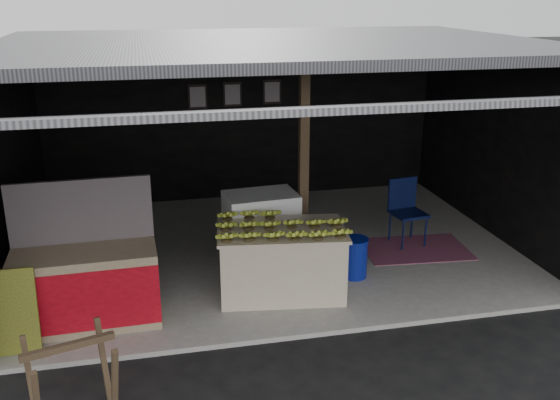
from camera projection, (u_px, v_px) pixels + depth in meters
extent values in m
plane|color=black|center=(319.00, 337.00, 6.91)|extent=(80.00, 80.00, 0.00)
cube|color=gray|center=(273.00, 248.00, 9.21)|extent=(7.00, 5.00, 0.06)
cube|color=black|center=(243.00, 117.00, 11.04)|extent=(7.00, 0.15, 2.90)
cube|color=black|center=(6.00, 165.00, 8.01)|extent=(0.15, 5.00, 2.90)
cube|color=black|center=(498.00, 138.00, 9.45)|extent=(0.15, 5.00, 2.90)
cube|color=#232326|center=(272.00, 45.00, 8.26)|extent=(7.20, 5.20, 0.12)
cube|color=#232326|center=(357.00, 108.00, 5.15)|extent=(7.40, 2.47, 0.48)
cube|color=brown|center=(304.00, 162.00, 8.25)|extent=(0.12, 0.12, 2.85)
cube|color=beige|center=(282.00, 262.00, 7.67)|extent=(1.59, 1.08, 0.81)
cube|color=beige|center=(282.00, 230.00, 7.53)|extent=(1.66, 1.15, 0.04)
cube|color=white|center=(261.00, 230.00, 8.37)|extent=(0.99, 0.71, 1.04)
cube|color=navy|center=(266.00, 236.00, 8.06)|extent=(0.73, 0.08, 0.31)
cube|color=#B21414|center=(266.00, 261.00, 8.18)|extent=(0.47, 0.06, 0.10)
cube|color=#998466|center=(87.00, 288.00, 6.95)|extent=(1.59, 0.73, 0.88)
cube|color=red|center=(85.00, 302.00, 6.62)|extent=(1.56, 0.07, 0.69)
cube|color=white|center=(85.00, 303.00, 6.62)|extent=(0.53, 0.03, 0.18)
cube|color=#191E4C|center=(82.00, 211.00, 6.96)|extent=(1.57, 0.10, 0.73)
cube|color=black|center=(6.00, 313.00, 6.36)|extent=(0.62, 0.15, 0.93)
cube|color=brown|center=(115.00, 382.00, 5.45)|extent=(0.13, 0.30, 0.78)
cube|color=brown|center=(30.00, 380.00, 5.47)|extent=(0.13, 0.30, 0.78)
cube|color=brown|center=(104.00, 360.00, 5.77)|extent=(0.13, 0.30, 0.78)
cube|color=brown|center=(68.00, 346.00, 5.35)|extent=(0.78, 0.28, 0.06)
cylinder|color=navy|center=(354.00, 259.00, 8.16)|extent=(0.34, 0.34, 0.50)
cylinder|color=#091034|center=(403.00, 235.00, 8.97)|extent=(0.03, 0.03, 0.48)
cylinder|color=#091034|center=(426.00, 232.00, 9.09)|extent=(0.03, 0.03, 0.48)
cylinder|color=#091034|center=(390.00, 226.00, 9.31)|extent=(0.03, 0.03, 0.48)
cylinder|color=#091034|center=(412.00, 223.00, 9.43)|extent=(0.03, 0.03, 0.48)
cube|color=#091034|center=(409.00, 214.00, 9.12)|extent=(0.52, 0.52, 0.04)
cube|color=#091034|center=(402.00, 194.00, 9.23)|extent=(0.46, 0.10, 0.49)
cube|color=maroon|center=(415.00, 249.00, 9.09)|extent=(1.58, 1.12, 0.01)
cube|color=black|center=(198.00, 97.00, 10.66)|extent=(0.32, 0.03, 0.42)
cube|color=#4C4C59|center=(198.00, 97.00, 10.64)|extent=(0.26, 0.02, 0.34)
cube|color=black|center=(232.00, 94.00, 10.77)|extent=(0.32, 0.03, 0.42)
cube|color=#4C4C59|center=(233.00, 95.00, 10.76)|extent=(0.26, 0.02, 0.34)
cube|color=black|center=(272.00, 92.00, 10.91)|extent=(0.32, 0.03, 0.42)
cube|color=#4C4C59|center=(272.00, 92.00, 10.89)|extent=(0.26, 0.02, 0.34)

